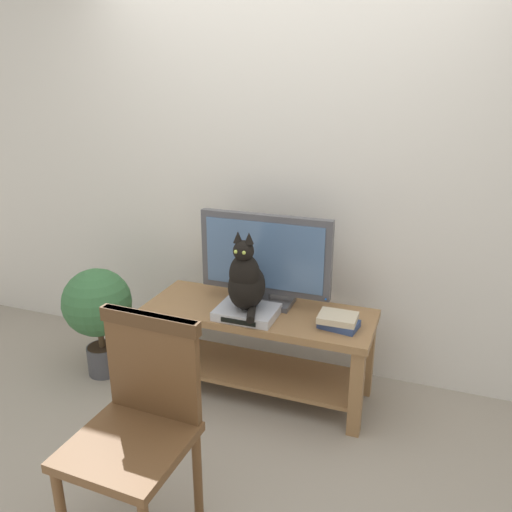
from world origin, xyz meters
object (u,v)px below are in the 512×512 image
object	(u,v)px
tv	(265,258)
cat	(246,280)
potted_plant	(98,308)
media_box	(247,312)
book_stack	(338,321)
tv_stand	(259,335)
wooden_chair	(139,416)

from	to	relation	value
tv	cat	distance (m)	0.23
tv	potted_plant	distance (m)	1.12
media_box	book_stack	world-z (taller)	book_stack
book_stack	potted_plant	size ratio (longest dim) A/B	0.31
book_stack	potted_plant	bearing A→B (deg)	-176.08
tv	book_stack	distance (m)	0.57
cat	tv_stand	bearing A→B (deg)	74.57
wooden_chair	potted_plant	xyz separation A→B (m)	(-0.92, 0.95, -0.09)
tv_stand	tv	distance (m)	0.47
media_box	wooden_chair	xyz separation A→B (m)	(-0.07, -1.01, -0.02)
tv	cat	bearing A→B (deg)	-98.56
cat	wooden_chair	bearing A→B (deg)	-93.98
tv_stand	book_stack	world-z (taller)	book_stack
cat	wooden_chair	world-z (taller)	cat
media_box	wooden_chair	distance (m)	1.01
tv_stand	media_box	size ratio (longest dim) A/B	3.95
tv	cat	world-z (taller)	tv
tv_stand	cat	xyz separation A→B (m)	(-0.03, -0.12, 0.40)
tv_stand	media_box	bearing A→B (deg)	-107.79
tv_stand	book_stack	size ratio (longest dim) A/B	6.05
tv	book_stack	bearing A→B (deg)	-18.43
tv_stand	wooden_chair	size ratio (longest dim) A/B	1.41
tv	media_box	xyz separation A→B (m)	(-0.03, -0.21, -0.26)
tv_stand	tv	size ratio (longest dim) A/B	1.69
book_stack	tv_stand	bearing A→B (deg)	172.97
media_box	cat	world-z (taller)	cat
tv_stand	media_box	xyz separation A→B (m)	(-0.03, -0.11, 0.19)
tv_stand	potted_plant	size ratio (longest dim) A/B	1.87
wooden_chair	potted_plant	bearing A→B (deg)	134.10
tv_stand	media_box	distance (m)	0.23
media_box	potted_plant	xyz separation A→B (m)	(-0.99, -0.06, -0.11)
wooden_chair	book_stack	distance (m)	1.21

